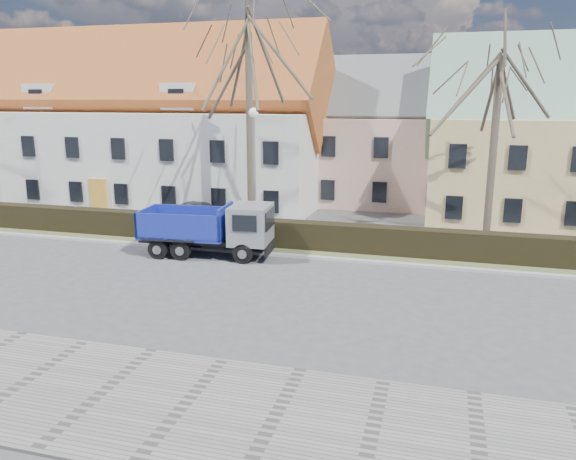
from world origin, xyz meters
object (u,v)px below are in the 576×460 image
(cart_frame, at_px, (171,243))
(parked_car_a, at_px, (200,212))
(streetlight, at_px, (254,175))
(dump_truck, at_px, (202,229))

(cart_frame, distance_m, parked_car_a, 5.67)
(streetlight, relative_size, cart_frame, 9.57)
(dump_truck, relative_size, parked_car_a, 1.60)
(dump_truck, bearing_deg, streetlight, 60.36)
(dump_truck, height_order, parked_car_a, dump_truck)
(parked_car_a, bearing_deg, cart_frame, -164.38)
(streetlight, xyz_separation_m, parked_car_a, (-4.30, 2.83, -2.70))
(streetlight, bearing_deg, dump_truck, -114.56)
(dump_truck, distance_m, parked_car_a, 6.70)
(dump_truck, height_order, cart_frame, dump_truck)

